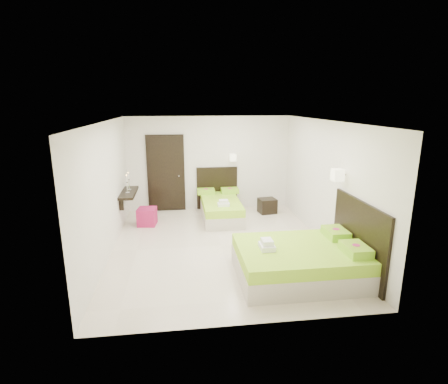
{
  "coord_description": "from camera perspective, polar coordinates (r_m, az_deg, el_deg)",
  "views": [
    {
      "loc": [
        -0.83,
        -6.85,
        2.96
      ],
      "look_at": [
        0.1,
        0.3,
        1.1
      ],
      "focal_mm": 28.0,
      "sensor_mm": 36.0,
      "label": 1
    }
  ],
  "objects": [
    {
      "name": "floor",
      "position": [
        7.51,
        -0.47,
        -8.75
      ],
      "size": [
        5.5,
        5.5,
        0.0
      ],
      "primitive_type": "plane",
      "color": "beige",
      "rests_on": "ground"
    },
    {
      "name": "nightstand",
      "position": [
        9.67,
        7.07,
        -2.24
      ],
      "size": [
        0.5,
        0.46,
        0.4
      ],
      "primitive_type": "cube",
      "rotation": [
        0.0,
        0.0,
        0.15
      ],
      "color": "black",
      "rests_on": "ground"
    },
    {
      "name": "door",
      "position": [
        9.75,
        -9.45,
        2.96
      ],
      "size": [
        1.02,
        0.15,
        2.14
      ],
      "color": "black",
      "rests_on": "ground"
    },
    {
      "name": "bed_single",
      "position": [
        9.2,
        -0.55,
        -2.4
      ],
      "size": [
        1.15,
        1.91,
        1.58
      ],
      "color": "beige",
      "rests_on": "ground"
    },
    {
      "name": "ottoman",
      "position": [
        8.86,
        -12.45,
        -3.94
      ],
      "size": [
        0.49,
        0.49,
        0.43
      ],
      "primitive_type": "cube",
      "rotation": [
        0.0,
        0.0,
        -0.13
      ],
      "color": "#981446",
      "rests_on": "ground"
    },
    {
      "name": "bed_double",
      "position": [
        6.31,
        12.96,
        -10.71
      ],
      "size": [
        2.14,
        1.82,
        1.76
      ],
      "color": "beige",
      "rests_on": "ground"
    },
    {
      "name": "console_shelf",
      "position": [
        8.81,
        -15.36,
        -0.16
      ],
      "size": [
        0.35,
        1.2,
        0.78
      ],
      "color": "black",
      "rests_on": "ground"
    }
  ]
}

